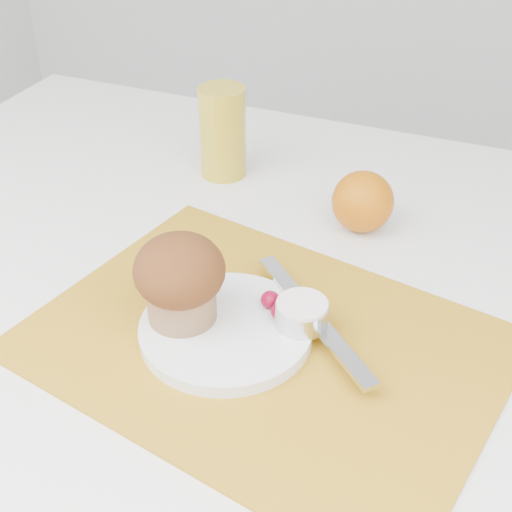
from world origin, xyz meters
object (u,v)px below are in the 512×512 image
at_px(table, 273,468).
at_px(juice_glass, 223,132).
at_px(muffin, 180,278).
at_px(plate, 226,330).
at_px(orange, 363,202).

relative_size(table, juice_glass, 9.45).
distance_m(table, muffin, 0.47).
height_order(plate, orange, orange).
bearing_deg(orange, plate, -105.60).
distance_m(juice_glass, muffin, 0.34).
relative_size(table, orange, 15.73).
relative_size(juice_glass, muffin, 1.36).
relative_size(plate, juice_glass, 1.38).
bearing_deg(table, orange, 56.70).
relative_size(plate, muffin, 1.88).
bearing_deg(muffin, plate, 5.30).
height_order(table, juice_glass, juice_glass).
bearing_deg(orange, juice_glass, 163.47).
xyz_separation_m(orange, muffin, (-0.12, -0.26, 0.03)).
distance_m(plate, juice_glass, 0.35).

